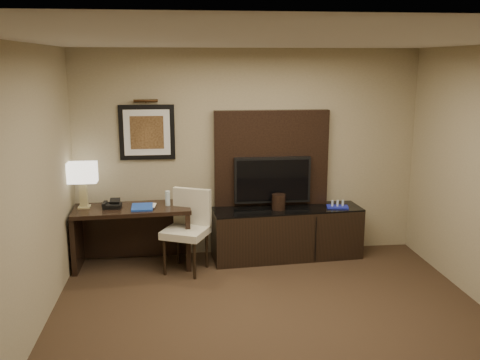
{
  "coord_description": "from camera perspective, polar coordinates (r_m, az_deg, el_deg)",
  "views": [
    {
      "loc": [
        -0.88,
        -4.38,
        2.53
      ],
      "look_at": [
        -0.18,
        1.8,
        1.15
      ],
      "focal_mm": 40.0,
      "sensor_mm": 36.0,
      "label": 1
    }
  ],
  "objects": [
    {
      "name": "book",
      "position": [
        6.73,
        -10.39,
        -1.92
      ],
      "size": [
        0.16,
        0.03,
        0.22
      ],
      "primitive_type": "imported",
      "rotation": [
        0.0,
        0.0,
        -0.08
      ],
      "color": "tan",
      "rests_on": "desk"
    },
    {
      "name": "wall_front",
      "position": [
        2.38,
        16.97,
        -17.79
      ],
      "size": [
        4.5,
        0.01,
        2.7
      ],
      "primitive_type": "cube",
      "color": "tan",
      "rests_on": "floor"
    },
    {
      "name": "wall_left",
      "position": [
        4.74,
        -23.05,
        -2.95
      ],
      "size": [
        0.01,
        5.0,
        2.7
      ],
      "primitive_type": "cube",
      "color": "tan",
      "rests_on": "floor"
    },
    {
      "name": "tv_wall_panel",
      "position": [
        7.03,
        3.35,
        2.18
      ],
      "size": [
        1.5,
        0.12,
        1.3
      ],
      "primitive_type": "cube",
      "color": "black",
      "rests_on": "wall_back"
    },
    {
      "name": "tv",
      "position": [
        6.98,
        3.46,
        0.01
      ],
      "size": [
        1.0,
        0.08,
        0.6
      ],
      "primitive_type": "cube",
      "color": "black",
      "rests_on": "tv_wall_panel"
    },
    {
      "name": "ceiling",
      "position": [
        4.47,
        5.1,
        14.64
      ],
      "size": [
        4.5,
        5.0,
        0.01
      ],
      "primitive_type": "cube",
      "color": "silver",
      "rests_on": "wall_back"
    },
    {
      "name": "credenza",
      "position": [
        7.06,
        5.0,
        -5.64
      ],
      "size": [
        1.97,
        0.69,
        0.67
      ],
      "primitive_type": "cube",
      "rotation": [
        0.0,
        0.0,
        0.08
      ],
      "color": "black",
      "rests_on": "floor"
    },
    {
      "name": "artwork",
      "position": [
        6.92,
        -9.88,
        5.03
      ],
      "size": [
        0.7,
        0.04,
        0.7
      ],
      "primitive_type": "cube",
      "color": "black",
      "rests_on": "wall_back"
    },
    {
      "name": "table_lamp",
      "position": [
        6.81,
        -16.41,
        -0.44
      ],
      "size": [
        0.4,
        0.28,
        0.59
      ],
      "primitive_type": null,
      "rotation": [
        0.0,
        0.0,
        -0.22
      ],
      "color": "tan",
      "rests_on": "desk"
    },
    {
      "name": "minibar_tray",
      "position": [
        7.09,
        10.37,
        -2.52
      ],
      "size": [
        0.3,
        0.21,
        0.1
      ],
      "primitive_type": null,
      "rotation": [
        0.0,
        0.0,
        -0.19
      ],
      "color": "#1A24AE",
      "rests_on": "credenza"
    },
    {
      "name": "water_bottle",
      "position": [
        6.74,
        -7.72,
        -1.94
      ],
      "size": [
        0.07,
        0.07,
        0.19
      ],
      "primitive_type": "cylinder",
      "rotation": [
        0.0,
        0.0,
        0.24
      ],
      "color": "silver",
      "rests_on": "desk"
    },
    {
      "name": "wall_back",
      "position": [
        7.03,
        0.86,
        2.86
      ],
      "size": [
        4.5,
        0.01,
        2.7
      ],
      "primitive_type": "cube",
      "color": "tan",
      "rests_on": "floor"
    },
    {
      "name": "blue_folder",
      "position": [
        6.7,
        -10.38,
        -2.85
      ],
      "size": [
        0.27,
        0.35,
        0.02
      ],
      "primitive_type": "cube",
      "rotation": [
        0.0,
        0.0,
        0.04
      ],
      "color": "#183C9D",
      "rests_on": "desk"
    },
    {
      "name": "desk_phone",
      "position": [
        6.77,
        -13.47,
        -2.46
      ],
      "size": [
        0.22,
        0.2,
        0.11
      ],
      "primitive_type": null,
      "rotation": [
        0.0,
        0.0,
        -0.04
      ],
      "color": "black",
      "rests_on": "desk"
    },
    {
      "name": "picture_light",
      "position": [
        6.85,
        -10.03,
        8.31
      ],
      "size": [
        0.04,
        0.04,
        0.3
      ],
      "primitive_type": "cylinder",
      "color": "#3D2713",
      "rests_on": "wall_back"
    },
    {
      "name": "floor",
      "position": [
        5.13,
        4.49,
        -17.12
      ],
      "size": [
        4.5,
        5.0,
        0.01
      ],
      "primitive_type": "cube",
      "color": "#322216",
      "rests_on": "ground"
    },
    {
      "name": "desk_chair",
      "position": [
        6.55,
        -5.83,
        -5.49
      ],
      "size": [
        0.68,
        0.72,
        1.02
      ],
      "primitive_type": null,
      "rotation": [
        0.0,
        0.0,
        -0.43
      ],
      "color": "beige",
      "rests_on": "floor"
    },
    {
      "name": "desk",
      "position": [
        6.87,
        -11.33,
        -5.95
      ],
      "size": [
        1.47,
        0.7,
        0.77
      ],
      "primitive_type": "cube",
      "rotation": [
        0.0,
        0.0,
        0.06
      ],
      "color": "black",
      "rests_on": "floor"
    },
    {
      "name": "ice_bucket",
      "position": [
        6.89,
        4.14,
        -2.34
      ],
      "size": [
        0.23,
        0.23,
        0.2
      ],
      "primitive_type": "cylinder",
      "rotation": [
        0.0,
        0.0,
        -0.31
      ],
      "color": "black",
      "rests_on": "credenza"
    }
  ]
}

